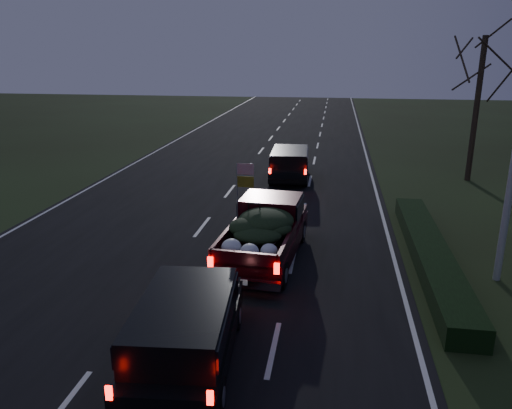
% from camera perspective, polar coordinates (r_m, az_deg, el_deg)
% --- Properties ---
extents(ground, '(120.00, 120.00, 0.00)m').
position_cam_1_polar(ground, '(14.32, -11.37, -9.25)').
color(ground, black).
rests_on(ground, ground).
extents(road_asphalt, '(14.00, 120.00, 0.02)m').
position_cam_1_polar(road_asphalt, '(14.31, -11.37, -9.21)').
color(road_asphalt, black).
rests_on(road_asphalt, ground).
extents(hedge_row, '(1.00, 10.00, 0.60)m').
position_cam_1_polar(hedge_row, '(16.42, 19.24, -5.24)').
color(hedge_row, black).
rests_on(hedge_row, ground).
extents(bare_tree_far, '(3.60, 3.60, 7.00)m').
position_cam_1_polar(bare_tree_far, '(26.87, 24.30, 13.43)').
color(bare_tree_far, black).
rests_on(bare_tree_far, ground).
extents(pickup_truck, '(2.36, 5.30, 2.71)m').
position_cam_1_polar(pickup_truck, '(15.49, 1.07, -2.75)').
color(pickup_truck, black).
rests_on(pickup_truck, ground).
extents(lead_suv, '(2.04, 4.48, 1.27)m').
position_cam_1_polar(lead_suv, '(25.31, 3.87, 4.95)').
color(lead_suv, black).
rests_on(lead_suv, ground).
extents(rear_suv, '(2.33, 4.60, 1.28)m').
position_cam_1_polar(rear_suv, '(10.47, -8.04, -13.54)').
color(rear_suv, black).
rests_on(rear_suv, ground).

